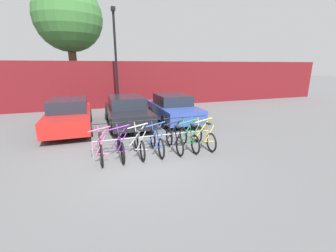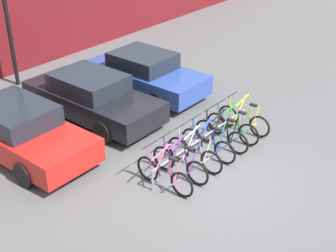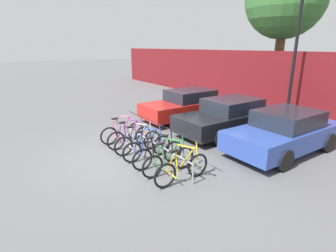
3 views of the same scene
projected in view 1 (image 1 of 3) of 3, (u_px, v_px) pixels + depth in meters
ground_plane at (140, 161)px, 6.94m from camera, size 120.00×120.00×0.00m
hoarding_wall at (110, 85)px, 15.21m from camera, size 36.00×0.16×3.13m
bike_rack at (155, 137)px, 7.64m from camera, size 4.13×0.04×0.57m
bicycle_pink at (101, 148)px, 6.97m from camera, size 0.68×1.71×1.05m
bicycle_purple at (121, 146)px, 7.16m from camera, size 0.68×1.71×1.05m
bicycle_silver at (139, 144)px, 7.35m from camera, size 0.68×1.71×1.05m
bicycle_blue at (157, 142)px, 7.53m from camera, size 0.68×1.71×1.05m
bicycle_black at (174, 140)px, 7.73m from camera, size 0.68×1.71×1.05m
bicycle_green at (189, 138)px, 7.90m from camera, size 0.68×1.71×1.05m
bicycle_yellow at (204, 137)px, 8.09m from camera, size 0.68×1.71×1.05m
car_red at (69, 115)px, 10.18m from camera, size 1.91×4.58×1.40m
car_black at (127, 111)px, 11.01m from camera, size 1.91×4.54×1.40m
car_blue at (173, 108)px, 11.75m from camera, size 1.91×4.25×1.40m
lamp_post at (116, 56)px, 13.92m from camera, size 0.24×0.44×6.18m
tree_behind_hoarding at (68, 18)px, 15.00m from camera, size 4.46×4.46×8.18m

